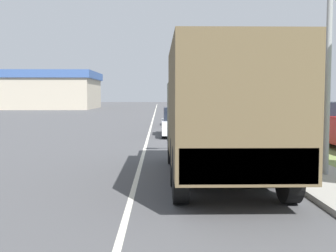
% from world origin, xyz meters
% --- Properties ---
extents(ground_plane, '(180.00, 180.00, 0.00)m').
position_xyz_m(ground_plane, '(0.00, 40.00, 0.00)').
color(ground_plane, '#4C4C4F').
extents(lane_centre_stripe, '(0.12, 120.00, 0.00)m').
position_xyz_m(lane_centre_stripe, '(0.00, 40.00, 0.00)').
color(lane_centre_stripe, silver).
rests_on(lane_centre_stripe, ground).
extents(sidewalk_right, '(1.80, 120.00, 0.12)m').
position_xyz_m(sidewalk_right, '(4.50, 40.00, 0.06)').
color(sidewalk_right, '#9E9B93').
rests_on(sidewalk_right, ground).
extents(grass_strip_right, '(7.00, 120.00, 0.02)m').
position_xyz_m(grass_strip_right, '(8.90, 40.00, 0.01)').
color(grass_strip_right, olive).
rests_on(grass_strip_right, ground).
extents(military_truck, '(2.42, 7.12, 3.19)m').
position_xyz_m(military_truck, '(2.04, 12.90, 1.74)').
color(military_truck, '#474C38').
rests_on(military_truck, ground).
extents(car_nearest_ahead, '(1.77, 3.96, 1.47)m').
position_xyz_m(car_nearest_ahead, '(1.57, 24.46, 0.66)').
color(car_nearest_ahead, silver).
rests_on(car_nearest_ahead, ground).
extents(car_second_ahead, '(1.84, 4.28, 1.38)m').
position_xyz_m(car_second_ahead, '(1.99, 31.72, 0.63)').
color(car_second_ahead, '#B7BABF').
rests_on(car_second_ahead, ground).
extents(building_distant, '(18.14, 14.26, 5.68)m').
position_xyz_m(building_distant, '(-18.29, 68.87, 2.88)').
color(building_distant, '#B2A893').
rests_on(building_distant, ground).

